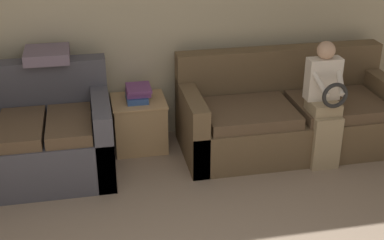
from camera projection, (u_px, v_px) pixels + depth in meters
The scene contains 7 objects.
wall_back at pixel (142, 16), 5.23m from camera, with size 7.31×0.06×2.55m.
couch_main at pixel (287, 116), 5.38m from camera, with size 2.15×0.94×0.94m.
couch_side at pixel (25, 139), 4.86m from camera, with size 1.56×0.97×0.98m.
child_left_seated at pixel (325, 100), 4.93m from camera, with size 0.32×0.37×1.18m.
side_shelf at pixel (139, 123), 5.37m from camera, with size 0.53×0.50×0.51m.
book_stack at pixel (138, 93), 5.24m from camera, with size 0.24×0.29×0.14m.
throw_pillow at pixel (47, 55), 4.92m from camera, with size 0.41×0.41×0.10m.
Camera 1 is at (-0.54, -2.05, 2.58)m, focal length 50.00 mm.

